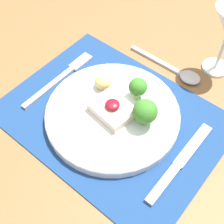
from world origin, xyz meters
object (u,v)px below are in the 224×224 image
object	(u,v)px
dinner_plate	(114,113)
spoon	(181,73)
fork	(63,76)
knife	(176,167)

from	to	relation	value
dinner_plate	spoon	size ratio (longest dim) A/B	1.45
dinner_plate	spoon	world-z (taller)	dinner_plate
fork	spoon	size ratio (longest dim) A/B	1.09
dinner_plate	fork	xyz separation A→B (m)	(-0.16, 0.01, -0.01)
dinner_plate	knife	size ratio (longest dim) A/B	1.34
knife	spoon	xyz separation A→B (m)	(-0.12, 0.21, -0.00)
dinner_plate	knife	distance (m)	0.16
knife	spoon	distance (m)	0.24
spoon	fork	bearing A→B (deg)	-139.61
fork	spoon	distance (m)	0.27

